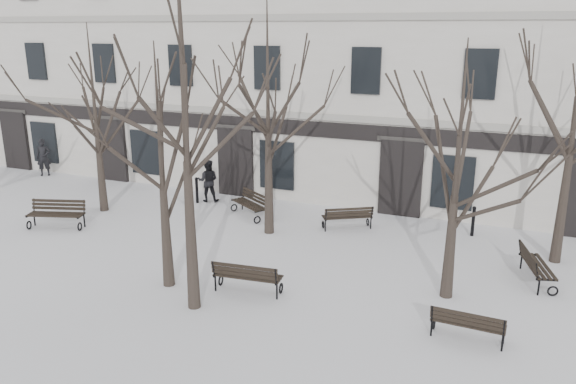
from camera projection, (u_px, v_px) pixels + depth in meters
The scene contains 17 objects.
ground at pixel (216, 283), 15.81m from camera, with size 100.00×100.00×0.00m, color silver.
building at pixel (352, 60), 25.75m from camera, with size 40.40×10.20×11.40m.
tree_1 at pixel (160, 139), 14.55m from camera, with size 4.63×4.63×6.61m.
tree_2 at pixel (183, 82), 12.85m from camera, with size 6.40×6.40×9.15m.
tree_3 at pixel (459, 143), 13.86m from camera, with size 4.69×4.69×6.70m.
tree_4 at pixel (94, 97), 20.88m from camera, with size 4.98×4.98×7.12m.
tree_5 at pixel (268, 85), 18.28m from camera, with size 5.72×5.72×8.17m.
bench_0 at pixel (57, 213), 20.07m from camera, with size 2.08×1.28×1.00m.
bench_1 at pixel (247, 276), 15.06m from camera, with size 1.91×0.87×0.93m.
bench_2 at pixel (468, 323), 12.75m from camera, with size 1.67×0.67×0.83m.
bench_3 at pixel (251, 203), 21.30m from camera, with size 1.89×1.56×0.93m.
bench_4 at pixel (348, 216), 19.91m from camera, with size 1.80×1.44×0.88m.
bench_5 at pixel (535, 265), 15.76m from camera, with size 1.12×1.94×0.93m.
bollard_a at pixel (197, 189), 22.91m from camera, with size 0.14×0.14×1.09m.
bollard_b at pixel (473, 220), 19.25m from camera, with size 0.14×0.14×1.07m.
pedestrian_a at pixel (46, 175), 27.34m from camera, with size 0.66×0.43×1.81m, color black.
pedestrian_b at pixel (209, 201), 23.28m from camera, with size 0.86×0.67×1.76m, color black.
Camera 1 is at (7.40, -12.58, 6.90)m, focal length 35.00 mm.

